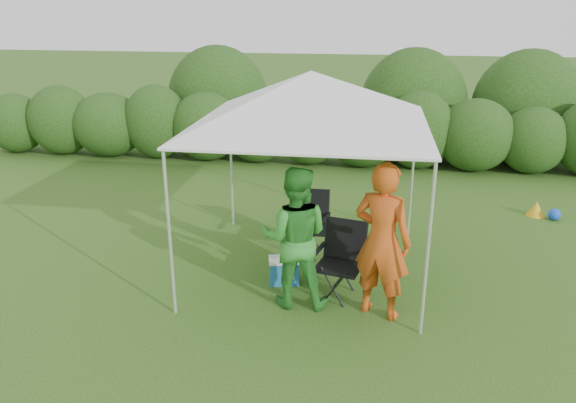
# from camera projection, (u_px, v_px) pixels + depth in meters

# --- Properties ---
(ground) EXTENTS (70.00, 70.00, 0.00)m
(ground) POSITION_uv_depth(u_px,v_px,m) (304.00, 284.00, 7.74)
(ground) COLOR #3A631F
(hedge) EXTENTS (17.80, 1.53, 1.80)m
(hedge) POSITION_uv_depth(u_px,v_px,m) (341.00, 131.00, 13.03)
(hedge) COLOR #284D18
(hedge) RESTS_ON ground
(canopy) EXTENTS (3.10, 3.10, 2.83)m
(canopy) POSITION_uv_depth(u_px,v_px,m) (311.00, 99.00, 7.37)
(canopy) COLOR silver
(canopy) RESTS_ON ground
(chair_right) EXTENTS (0.71, 0.67, 1.00)m
(chair_right) POSITION_uv_depth(u_px,v_px,m) (342.00, 255.00, 7.30)
(chair_right) COLOR black
(chair_right) RESTS_ON ground
(chair_left) EXTENTS (0.62, 0.56, 0.97)m
(chair_left) POSITION_uv_depth(u_px,v_px,m) (310.00, 218.00, 8.55)
(chair_left) COLOR black
(chair_left) RESTS_ON ground
(man) EXTENTS (0.84, 0.71, 1.97)m
(man) POSITION_uv_depth(u_px,v_px,m) (382.00, 241.00, 6.69)
(man) COLOR #D14F17
(man) RESTS_ON ground
(woman) EXTENTS (0.91, 0.73, 1.83)m
(woman) POSITION_uv_depth(u_px,v_px,m) (295.00, 237.00, 6.96)
(woman) COLOR green
(woman) RESTS_ON ground
(cooler) EXTENTS (0.47, 0.38, 0.35)m
(cooler) POSITION_uv_depth(u_px,v_px,m) (284.00, 270.00, 7.73)
(cooler) COLOR #2467A5
(cooler) RESTS_ON ground
(bottle) EXTENTS (0.06, 0.06, 0.23)m
(bottle) POSITION_uv_depth(u_px,v_px,m) (288.00, 253.00, 7.59)
(bottle) COLOR #592D0C
(bottle) RESTS_ON cooler
(lawn_toy) EXTENTS (0.54, 0.45, 0.27)m
(lawn_toy) POSITION_uv_depth(u_px,v_px,m) (541.00, 210.00, 10.09)
(lawn_toy) COLOR gold
(lawn_toy) RESTS_ON ground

